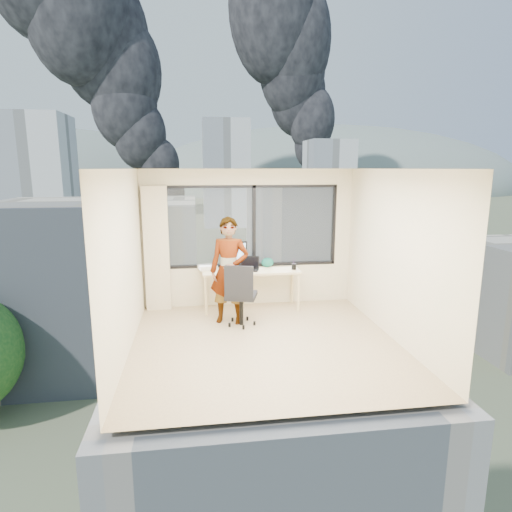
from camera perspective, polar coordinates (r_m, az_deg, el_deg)
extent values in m
cube|color=tan|center=(6.64, 1.23, -11.51)|extent=(4.00, 4.00, 0.01)
cube|color=white|center=(6.11, 1.34, 11.53)|extent=(4.00, 4.00, 0.01)
cube|color=beige|center=(4.35, 5.57, -5.95)|extent=(4.00, 0.01, 2.60)
cube|color=beige|center=(6.25, -17.13, -1.00)|extent=(0.01, 4.00, 2.60)
cube|color=beige|center=(6.86, 18.01, 0.03)|extent=(0.01, 4.00, 2.60)
cube|color=beige|center=(8.07, -13.07, 0.90)|extent=(0.45, 0.14, 2.30)
cube|color=beige|center=(8.07, -0.66, -4.46)|extent=(1.80, 0.60, 0.75)
imported|color=#2D2D33|center=(7.26, -3.57, -1.95)|extent=(0.75, 0.60, 1.82)
cube|color=white|center=(8.08, -6.47, -1.48)|extent=(0.38, 0.34, 0.08)
cube|color=black|center=(7.82, -3.32, -2.10)|extent=(0.12, 0.06, 0.01)
cylinder|color=black|center=(8.04, 5.06, -1.41)|extent=(0.11, 0.11, 0.11)
ellipsoid|color=#0C493F|center=(8.19, 1.54, -0.85)|extent=(0.26, 0.20, 0.18)
cube|color=#515B3D|center=(127.12, -7.54, 4.01)|extent=(400.00, 400.00, 0.04)
cube|color=beige|center=(38.14, -19.92, -3.69)|extent=(16.00, 12.00, 14.00)
cube|color=beige|center=(46.71, 8.26, 0.87)|extent=(14.00, 13.00, 16.00)
cube|color=silver|center=(106.63, -26.99, 8.97)|extent=(14.00, 14.00, 28.00)
cube|color=silver|center=(126.36, -4.03, 10.86)|extent=(13.00, 13.00, 30.00)
cube|color=silver|center=(153.14, 9.59, 10.11)|extent=(15.00, 15.00, 26.00)
cube|color=silver|center=(166.91, -29.07, 8.25)|extent=(16.00, 14.00, 22.00)
ellipsoid|color=slate|center=(347.47, -28.32, 7.50)|extent=(288.00, 216.00, 90.00)
ellipsoid|color=slate|center=(341.72, 9.27, 8.68)|extent=(300.00, 220.00, 96.00)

